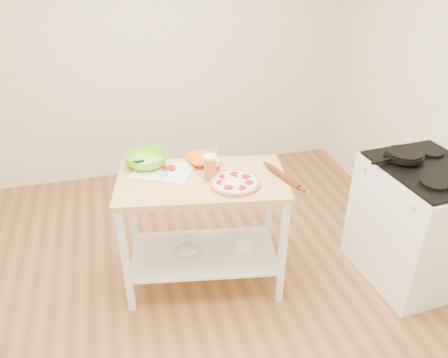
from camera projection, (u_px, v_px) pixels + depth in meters
The scene contains 15 objects.
room_shell at pixel (200, 142), 2.41m from camera, with size 4.04×4.54×2.74m.
prep_island at pixel (203, 209), 3.09m from camera, with size 1.25×0.82×0.90m.
gas_stove at pixel (418, 222), 3.25m from camera, with size 0.73×0.84×1.11m.
skillet at pixel (403, 155), 3.10m from camera, with size 0.43×0.27×0.03m.
pizza at pixel (235, 182), 2.89m from camera, with size 0.34×0.34×0.05m.
cutting_board at pixel (163, 170), 3.05m from camera, with size 0.49×0.45×0.04m.
spatula at pixel (167, 173), 3.01m from camera, with size 0.13×0.12×0.01m.
knife at pixel (144, 161), 3.15m from camera, with size 0.27×0.05×0.01m.
orange_bowl at pixel (203, 160), 3.15m from camera, with size 0.23×0.23×0.06m, color orange.
green_bowl at pixel (147, 160), 3.10m from camera, with size 0.30×0.30×0.09m, color #6ACF1A.
beer_pint at pixel (210, 167), 2.92m from camera, with size 0.09×0.09×0.17m.
yogurt_tub at pixel (213, 167), 2.99m from camera, with size 0.10×0.10×0.21m.
rolling_pin at pixel (283, 176), 2.95m from camera, with size 0.04×0.04×0.35m, color #532913.
shelf_glass_bowl at pixel (186, 248), 3.28m from camera, with size 0.23×0.23×0.07m, color silver.
shelf_bin at pixel (243, 242), 3.28m from camera, with size 0.13×0.13×0.13m, color white.
Camera 1 is at (-0.44, -2.15, 2.37)m, focal length 35.00 mm.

